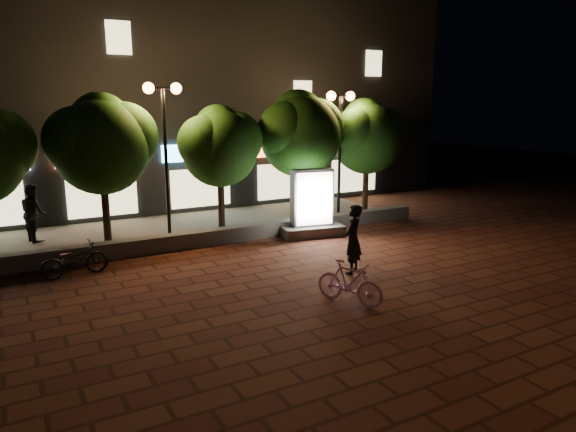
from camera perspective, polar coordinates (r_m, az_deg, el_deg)
ground at (r=14.12m, az=-0.89°, el=-6.68°), size 80.00×80.00×0.00m
retaining_wall at (r=17.53m, az=-7.11°, el=-2.14°), size 16.00×0.45×0.50m
sidewalk at (r=19.85m, az=-9.82°, el=-1.13°), size 16.00×5.00×0.08m
building_block at (r=25.55m, az=-15.25°, el=12.80°), size 28.00×8.12×11.30m
tree_left at (r=17.50m, az=-19.85°, el=7.83°), size 3.60×3.00×4.89m
tree_mid at (r=18.59m, az=-7.48°, el=7.96°), size 3.24×2.70×4.50m
tree_right at (r=20.03m, az=1.42°, el=9.37°), size 3.72×3.10×5.07m
tree_far_right at (r=21.84m, az=8.75°, el=8.95°), size 3.48×2.90×4.76m
street_lamp_left at (r=17.64m, az=-13.52°, el=10.14°), size 1.26×0.36×5.18m
street_lamp_right at (r=20.68m, az=5.79°, el=10.31°), size 1.26×0.36×4.98m
ad_kiosk at (r=18.18m, az=2.64°, el=0.76°), size 2.35×1.46×2.38m
scooter_pink at (r=12.22m, az=6.81°, el=-7.29°), size 1.18×1.75×1.03m
rider at (r=14.23m, az=7.18°, el=-2.57°), size 0.84×0.78×1.92m
scooter_parked at (r=15.14m, az=-22.52°, el=-4.49°), size 1.83×0.83×0.93m
pedestrian at (r=19.11m, az=-26.27°, el=0.33°), size 0.95×1.10×1.93m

